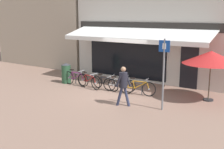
{
  "coord_description": "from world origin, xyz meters",
  "views": [
    {
      "loc": [
        7.17,
        -10.92,
        3.64
      ],
      "look_at": [
        0.43,
        -0.74,
        1.05
      ],
      "focal_mm": 45.0,
      "sensor_mm": 36.0,
      "label": 1
    }
  ],
  "objects_px": {
    "bicycle_black": "(105,83)",
    "litter_bin": "(66,73)",
    "parking_sign": "(164,68)",
    "cafe_parasol": "(211,57)",
    "bicycle_purple": "(76,78)",
    "bicycle_orange": "(138,88)",
    "bicycle_red": "(89,81)",
    "pedestrian_adult": "(123,82)",
    "bicycle_silver": "(119,85)"
  },
  "relations": [
    {
      "from": "bicycle_black",
      "to": "parking_sign",
      "type": "relative_size",
      "value": 0.63
    },
    {
      "from": "litter_bin",
      "to": "parking_sign",
      "type": "height_order",
      "value": "parking_sign"
    },
    {
      "from": "bicycle_silver",
      "to": "bicycle_black",
      "type": "bearing_deg",
      "value": 170.11
    },
    {
      "from": "parking_sign",
      "to": "cafe_parasol",
      "type": "bearing_deg",
      "value": 62.46
    },
    {
      "from": "bicycle_black",
      "to": "bicycle_silver",
      "type": "relative_size",
      "value": 1.08
    },
    {
      "from": "bicycle_red",
      "to": "cafe_parasol",
      "type": "height_order",
      "value": "cafe_parasol"
    },
    {
      "from": "bicycle_silver",
      "to": "litter_bin",
      "type": "xyz_separation_m",
      "value": [
        -3.37,
        -0.04,
        0.2
      ]
    },
    {
      "from": "litter_bin",
      "to": "cafe_parasol",
      "type": "bearing_deg",
      "value": 7.62
    },
    {
      "from": "bicycle_black",
      "to": "litter_bin",
      "type": "distance_m",
      "value": 2.6
    },
    {
      "from": "bicycle_black",
      "to": "litter_bin",
      "type": "bearing_deg",
      "value": -171.44
    },
    {
      "from": "bicycle_purple",
      "to": "litter_bin",
      "type": "height_order",
      "value": "litter_bin"
    },
    {
      "from": "parking_sign",
      "to": "litter_bin",
      "type": "bearing_deg",
      "value": 168.43
    },
    {
      "from": "pedestrian_adult",
      "to": "litter_bin",
      "type": "bearing_deg",
      "value": -17.47
    },
    {
      "from": "parking_sign",
      "to": "bicycle_black",
      "type": "bearing_deg",
      "value": 160.98
    },
    {
      "from": "bicycle_purple",
      "to": "pedestrian_adult",
      "type": "distance_m",
      "value": 4.19
    },
    {
      "from": "bicycle_silver",
      "to": "bicycle_orange",
      "type": "xyz_separation_m",
      "value": [
        1.02,
        0.0,
        0.01
      ]
    },
    {
      "from": "litter_bin",
      "to": "pedestrian_adult",
      "type": "bearing_deg",
      "value": -19.86
    },
    {
      "from": "bicycle_orange",
      "to": "parking_sign",
      "type": "height_order",
      "value": "parking_sign"
    },
    {
      "from": "bicycle_silver",
      "to": "litter_bin",
      "type": "bearing_deg",
      "value": 165.63
    },
    {
      "from": "bicycle_orange",
      "to": "cafe_parasol",
      "type": "distance_m",
      "value": 3.48
    },
    {
      "from": "bicycle_red",
      "to": "bicycle_silver",
      "type": "height_order",
      "value": "bicycle_red"
    },
    {
      "from": "bicycle_red",
      "to": "pedestrian_adult",
      "type": "bearing_deg",
      "value": -13.63
    },
    {
      "from": "bicycle_purple",
      "to": "pedestrian_adult",
      "type": "xyz_separation_m",
      "value": [
        3.85,
        -1.53,
        0.61
      ]
    },
    {
      "from": "bicycle_purple",
      "to": "bicycle_red",
      "type": "relative_size",
      "value": 0.98
    },
    {
      "from": "bicycle_black",
      "to": "bicycle_silver",
      "type": "height_order",
      "value": "bicycle_black"
    },
    {
      "from": "litter_bin",
      "to": "parking_sign",
      "type": "distance_m",
      "value": 6.42
    },
    {
      "from": "bicycle_orange",
      "to": "cafe_parasol",
      "type": "xyz_separation_m",
      "value": [
        2.97,
        0.94,
        1.53
      ]
    },
    {
      "from": "cafe_parasol",
      "to": "litter_bin",
      "type": "bearing_deg",
      "value": -172.38
    },
    {
      "from": "bicycle_purple",
      "to": "parking_sign",
      "type": "bearing_deg",
      "value": -11.01
    },
    {
      "from": "bicycle_red",
      "to": "parking_sign",
      "type": "xyz_separation_m",
      "value": [
        4.5,
        -1.08,
        1.32
      ]
    },
    {
      "from": "bicycle_purple",
      "to": "cafe_parasol",
      "type": "bearing_deg",
      "value": 10.52
    },
    {
      "from": "bicycle_orange",
      "to": "parking_sign",
      "type": "bearing_deg",
      "value": -48.18
    },
    {
      "from": "bicycle_red",
      "to": "cafe_parasol",
      "type": "bearing_deg",
      "value": 24.78
    },
    {
      "from": "bicycle_red",
      "to": "bicycle_black",
      "type": "distance_m",
      "value": 0.92
    },
    {
      "from": "parking_sign",
      "to": "bicycle_purple",
      "type": "bearing_deg",
      "value": 168.31
    },
    {
      "from": "bicycle_purple",
      "to": "bicycle_black",
      "type": "relative_size",
      "value": 0.98
    },
    {
      "from": "litter_bin",
      "to": "bicycle_red",
      "type": "bearing_deg",
      "value": -6.35
    },
    {
      "from": "litter_bin",
      "to": "bicycle_purple",
      "type": "bearing_deg",
      "value": -10.79
    },
    {
      "from": "bicycle_silver",
      "to": "pedestrian_adult",
      "type": "distance_m",
      "value": 2.24
    },
    {
      "from": "bicycle_black",
      "to": "bicycle_red",
      "type": "bearing_deg",
      "value": -160.73
    },
    {
      "from": "bicycle_orange",
      "to": "parking_sign",
      "type": "xyz_separation_m",
      "value": [
        1.8,
        -1.32,
        1.33
      ]
    },
    {
      "from": "bicycle_purple",
      "to": "parking_sign",
      "type": "distance_m",
      "value": 5.65
    },
    {
      "from": "bicycle_black",
      "to": "bicycle_orange",
      "type": "distance_m",
      "value": 1.8
    },
    {
      "from": "pedestrian_adult",
      "to": "cafe_parasol",
      "type": "distance_m",
      "value": 3.91
    },
    {
      "from": "pedestrian_adult",
      "to": "cafe_parasol",
      "type": "bearing_deg",
      "value": -133.12
    },
    {
      "from": "bicycle_purple",
      "to": "bicycle_orange",
      "type": "relative_size",
      "value": 1.0
    },
    {
      "from": "bicycle_red",
      "to": "parking_sign",
      "type": "height_order",
      "value": "parking_sign"
    },
    {
      "from": "bicycle_black",
      "to": "bicycle_silver",
      "type": "bearing_deg",
      "value": 14.4
    },
    {
      "from": "bicycle_purple",
      "to": "bicycle_silver",
      "type": "bearing_deg",
      "value": 5.08
    },
    {
      "from": "bicycle_black",
      "to": "pedestrian_adult",
      "type": "relative_size",
      "value": 1.06
    }
  ]
}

